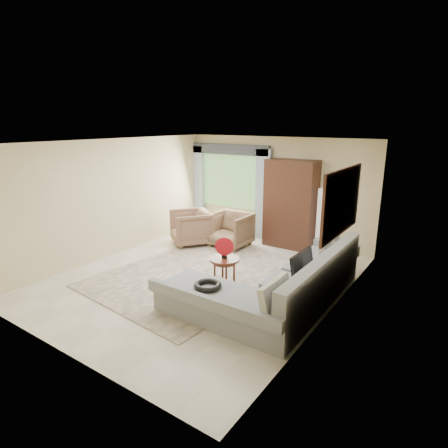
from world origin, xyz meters
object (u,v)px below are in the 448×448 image
Objects in this scene: sectional_sofa at (283,290)px; armchair_right at (230,230)px; floor_lamp at (323,221)px; potted_plant at (186,221)px; armoire at (291,204)px; tv_screen at (302,266)px; armchair_left at (191,228)px; coffee_table at (224,272)px.

sectional_sofa is 3.79× the size of armchair_right.
armchair_right is 0.61× the size of floor_lamp.
armchair_right is 1.82m from potted_plant.
armoire is (-1.23, 2.90, 0.77)m from sectional_sofa.
floor_lamp is (1.98, 0.88, 0.33)m from armchair_right.
sectional_sofa is 3.03m from floor_lamp.
tv_screen is at bearing 24.74° from sectional_sofa.
tv_screen is 3.91m from armchair_left.
armchair_left is 2.50m from armoire.
tv_screen reaches higher than potted_plant.
floor_lamp reaches higher than armchair_left.
coffee_table is at bearing -178.52° from tv_screen.
tv_screen is 0.35× the size of armoire.
tv_screen is 2.92m from floor_lamp.
coffee_table is 3.82m from potted_plant.
armoire is at bearing 68.11° from armchair_left.
floor_lamp is at bearing 24.92° from armchair_right.
armoire is at bearing 118.40° from tv_screen.
armchair_right is 1.57m from armoire.
potted_plant is (-1.77, 0.42, -0.15)m from armchair_right.
tv_screen is 5.06m from potted_plant.
sectional_sofa is at bearing -155.26° from tv_screen.
armoire is (2.08, 1.23, 0.63)m from armchair_left.
armoire is at bearing 7.78° from potted_plant.
armchair_left is 1.21m from potted_plant.
armchair_left is at bearing 142.93° from coffee_table.
floor_lamp reaches higher than coffee_table.
armchair_right is at bearing 120.95° from coffee_table.
armoire is at bearing 35.80° from armchair_right.
potted_plant is at bearing 167.46° from armchair_right.
armchair_right is at bearing 61.72° from armchair_left.
coffee_table is 2.91m from armoire.
floor_lamp is (0.80, 0.06, -0.30)m from armoire.
coffee_table reaches higher than potted_plant.
potted_plant is at bearing 149.18° from sectional_sofa.
tv_screen is at bearing 1.48° from coffee_table.
sectional_sofa is at bearing -81.67° from floor_lamp.
potted_plant is at bearing -172.96° from floor_lamp.
armchair_right is 2.19m from floor_lamp.
armoire is at bearing 113.06° from sectional_sofa.
tv_screen reaches higher than coffee_table.
floor_lamp is at bearing 98.33° from sectional_sofa.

